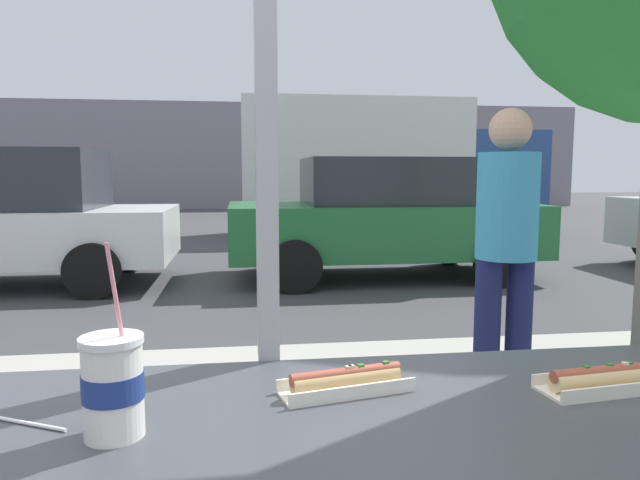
# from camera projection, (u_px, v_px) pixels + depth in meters

# --- Properties ---
(ground_plane) EXTENTS (60.00, 60.00, 0.00)m
(ground_plane) POSITION_uv_depth(u_px,v_px,m) (245.00, 262.00, 9.31)
(ground_plane) COLOR #424244
(sidewalk_strip) EXTENTS (16.00, 2.80, 0.13)m
(sidewalk_strip) POSITION_uv_depth(u_px,v_px,m) (256.00, 438.00, 3.00)
(sidewalk_strip) COLOR #B2ADA3
(sidewalk_strip) RESTS_ON ground
(building_facade_far) EXTENTS (28.00, 1.20, 4.18)m
(building_facade_far) POSITION_uv_depth(u_px,v_px,m) (242.00, 156.00, 23.50)
(building_facade_far) COLOR gray
(building_facade_far) RESTS_ON ground
(soda_cup_right) EXTENTS (0.10, 0.10, 0.33)m
(soda_cup_right) POSITION_uv_depth(u_px,v_px,m) (113.00, 385.00, 0.96)
(soda_cup_right) COLOR white
(soda_cup_right) RESTS_ON window_counter
(hotdog_tray_near) EXTENTS (0.28, 0.14, 0.05)m
(hotdog_tray_near) POSITION_uv_depth(u_px,v_px,m) (346.00, 381.00, 1.16)
(hotdog_tray_near) COLOR silver
(hotdog_tray_near) RESTS_ON window_counter
(hotdog_tray_far) EXTENTS (0.24, 0.12, 0.05)m
(hotdog_tray_far) POSITION_uv_depth(u_px,v_px,m) (597.00, 380.00, 1.17)
(hotdog_tray_far) COLOR beige
(hotdog_tray_far) RESTS_ON window_counter
(loose_straw) EXTENTS (0.17, 0.09, 0.01)m
(loose_straw) POSITION_uv_depth(u_px,v_px,m) (22.00, 422.00, 1.02)
(loose_straw) COLOR white
(loose_straw) RESTS_ON window_counter
(parked_car_white) EXTENTS (4.17, 2.02, 1.71)m
(parked_car_white) POSITION_uv_depth(u_px,v_px,m) (4.00, 218.00, 7.25)
(parked_car_white) COLOR silver
(parked_car_white) RESTS_ON ground
(parked_car_green) EXTENTS (4.12, 2.02, 1.62)m
(parked_car_green) POSITION_uv_depth(u_px,v_px,m) (383.00, 217.00, 7.91)
(parked_car_green) COLOR #236B38
(parked_car_green) RESTS_ON ground
(box_truck) EXTENTS (6.68, 2.44, 3.01)m
(box_truck) POSITION_uv_depth(u_px,v_px,m) (383.00, 164.00, 13.24)
(box_truck) COLOR silver
(box_truck) RESTS_ON ground
(pedestrian) EXTENTS (0.32, 0.32, 1.63)m
(pedestrian) POSITION_uv_depth(u_px,v_px,m) (506.00, 241.00, 3.09)
(pedestrian) COLOR #1A1F4D
(pedestrian) RESTS_ON sidewalk_strip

